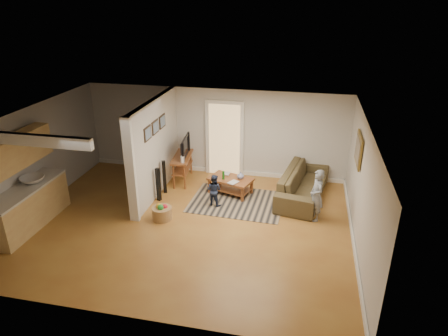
{
  "coord_description": "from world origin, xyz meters",
  "views": [
    {
      "loc": [
        2.52,
        -7.59,
        4.87
      ],
      "look_at": [
        0.72,
        0.86,
        1.1
      ],
      "focal_mm": 32.0,
      "sensor_mm": 36.0,
      "label": 1
    }
  ],
  "objects_px": {
    "toddler": "(214,205)",
    "sofa": "(302,196)",
    "speaker_left": "(158,184)",
    "speaker_right": "(164,177)",
    "toy_basket": "(162,213)",
    "child": "(314,219)",
    "tv_console": "(183,158)",
    "coffee_table": "(231,182)"
  },
  "relations": [
    {
      "from": "toddler",
      "to": "sofa",
      "type": "bearing_deg",
      "value": -141.58
    },
    {
      "from": "speaker_left",
      "to": "toddler",
      "type": "bearing_deg",
      "value": 26.8
    },
    {
      "from": "speaker_right",
      "to": "toy_basket",
      "type": "xyz_separation_m",
      "value": [
        0.4,
        -1.32,
        -0.28
      ]
    },
    {
      "from": "child",
      "to": "toddler",
      "type": "distance_m",
      "value": 2.48
    },
    {
      "from": "tv_console",
      "to": "toy_basket",
      "type": "relative_size",
      "value": 2.68
    },
    {
      "from": "tv_console",
      "to": "toddler",
      "type": "distance_m",
      "value": 1.8
    },
    {
      "from": "sofa",
      "to": "child",
      "type": "height_order",
      "value": "child"
    },
    {
      "from": "tv_console",
      "to": "speaker_left",
      "type": "bearing_deg",
      "value": -108.83
    },
    {
      "from": "sofa",
      "to": "coffee_table",
      "type": "xyz_separation_m",
      "value": [
        -1.86,
        -0.21,
        0.34
      ]
    },
    {
      "from": "toy_basket",
      "to": "toddler",
      "type": "height_order",
      "value": "toy_basket"
    },
    {
      "from": "sofa",
      "to": "speaker_left",
      "type": "distance_m",
      "value": 3.76
    },
    {
      "from": "coffee_table",
      "to": "child",
      "type": "relative_size",
      "value": 1.0
    },
    {
      "from": "coffee_table",
      "to": "toddler",
      "type": "bearing_deg",
      "value": -112.94
    },
    {
      "from": "coffee_table",
      "to": "speaker_left",
      "type": "bearing_deg",
      "value": -156.02
    },
    {
      "from": "tv_console",
      "to": "sofa",
      "type": "bearing_deg",
      "value": -11.22
    },
    {
      "from": "sofa",
      "to": "speaker_right",
      "type": "bearing_deg",
      "value": 108.39
    },
    {
      "from": "sofa",
      "to": "coffee_table",
      "type": "bearing_deg",
      "value": 106.43
    },
    {
      "from": "speaker_left",
      "to": "child",
      "type": "bearing_deg",
      "value": 22.4
    },
    {
      "from": "speaker_right",
      "to": "toy_basket",
      "type": "height_order",
      "value": "speaker_right"
    },
    {
      "from": "sofa",
      "to": "toddler",
      "type": "relative_size",
      "value": 3.01
    },
    {
      "from": "coffee_table",
      "to": "speaker_left",
      "type": "distance_m",
      "value": 1.9
    },
    {
      "from": "sofa",
      "to": "child",
      "type": "xyz_separation_m",
      "value": [
        0.31,
        -1.12,
        0.0
      ]
    },
    {
      "from": "coffee_table",
      "to": "child",
      "type": "height_order",
      "value": "coffee_table"
    },
    {
      "from": "child",
      "to": "toddler",
      "type": "xyz_separation_m",
      "value": [
        -2.47,
        0.19,
        0.0
      ]
    },
    {
      "from": "toy_basket",
      "to": "toddler",
      "type": "distance_m",
      "value": 1.41
    },
    {
      "from": "coffee_table",
      "to": "speaker_left",
      "type": "xyz_separation_m",
      "value": [
        -1.74,
        -0.77,
        0.11
      ]
    },
    {
      "from": "speaker_left",
      "to": "tv_console",
      "type": "bearing_deg",
      "value": 102.35
    },
    {
      "from": "toy_basket",
      "to": "child",
      "type": "distance_m",
      "value": 3.59
    },
    {
      "from": "toy_basket",
      "to": "tv_console",
      "type": "bearing_deg",
      "value": 93.67
    },
    {
      "from": "tv_console",
      "to": "child",
      "type": "xyz_separation_m",
      "value": [
        3.64,
        -1.37,
        -0.69
      ]
    },
    {
      "from": "sofa",
      "to": "toddler",
      "type": "bearing_deg",
      "value": 123.0
    },
    {
      "from": "sofa",
      "to": "speaker_right",
      "type": "xyz_separation_m",
      "value": [
        -3.6,
        -0.54,
        0.45
      ]
    },
    {
      "from": "tv_console",
      "to": "speaker_left",
      "type": "height_order",
      "value": "tv_console"
    },
    {
      "from": "speaker_right",
      "to": "child",
      "type": "relative_size",
      "value": 0.72
    },
    {
      "from": "tv_console",
      "to": "toy_basket",
      "type": "height_order",
      "value": "tv_console"
    },
    {
      "from": "sofa",
      "to": "speaker_right",
      "type": "height_order",
      "value": "speaker_right"
    },
    {
      "from": "speaker_left",
      "to": "child",
      "type": "height_order",
      "value": "speaker_left"
    },
    {
      "from": "speaker_left",
      "to": "coffee_table",
      "type": "bearing_deg",
      "value": 48.33
    },
    {
      "from": "tv_console",
      "to": "coffee_table",
      "type": "bearing_deg",
      "value": -24.54
    },
    {
      "from": "sofa",
      "to": "toy_basket",
      "type": "distance_m",
      "value": 3.71
    },
    {
      "from": "tv_console",
      "to": "speaker_left",
      "type": "distance_m",
      "value": 1.29
    },
    {
      "from": "speaker_right",
      "to": "toy_basket",
      "type": "distance_m",
      "value": 1.41
    }
  ]
}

